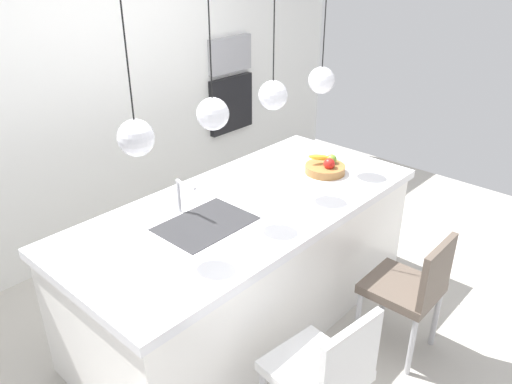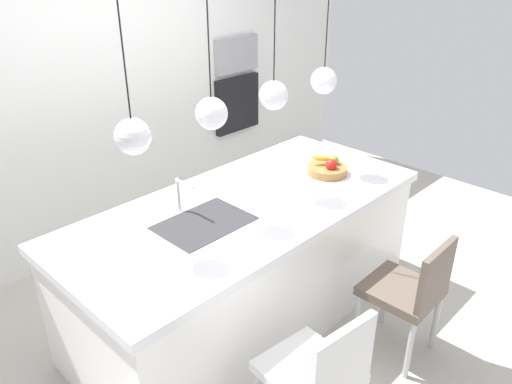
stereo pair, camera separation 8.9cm
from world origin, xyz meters
name	(u,v)px [view 2 (the right image)]	position (x,y,z in m)	size (l,w,h in m)	color
floor	(246,314)	(0.00, 0.00, 0.00)	(6.60, 6.60, 0.00)	#BCB7AD
back_wall	(103,97)	(0.00, 1.65, 1.30)	(6.00, 0.10, 2.60)	white
kitchen_island	(246,262)	(0.00, 0.00, 0.46)	(2.49, 1.13, 0.91)	white
sink_basin	(204,224)	(-0.35, 0.00, 0.91)	(0.56, 0.40, 0.02)	#2D2D30
faucet	(181,191)	(-0.35, 0.21, 1.06)	(0.02, 0.17, 0.22)	silver
fruit_bowl	(328,168)	(0.76, -0.09, 0.96)	(0.30, 0.30, 0.15)	#9E6B38
microwave	(236,54)	(1.44, 1.58, 1.45)	(0.54, 0.08, 0.34)	#9E9EA3
oven	(237,104)	(1.44, 1.58, 0.95)	(0.56, 0.08, 0.56)	black
chair_near	(318,373)	(-0.49, -1.00, 0.51)	(0.47, 0.50, 0.89)	silver
chair_middle	(411,290)	(0.45, -1.00, 0.51)	(0.42, 0.44, 0.87)	brown
pendant_light_left	(133,136)	(-0.77, 0.00, 1.58)	(0.18, 0.18, 0.78)	silver
pendant_light_center_left	(211,113)	(-0.26, 0.00, 1.58)	(0.18, 0.18, 0.78)	silver
pendant_light_center_right	(274,95)	(0.26, 0.00, 1.58)	(0.18, 0.18, 0.78)	silver
pendant_light_right	(324,80)	(0.77, 0.00, 1.58)	(0.18, 0.18, 0.78)	silver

